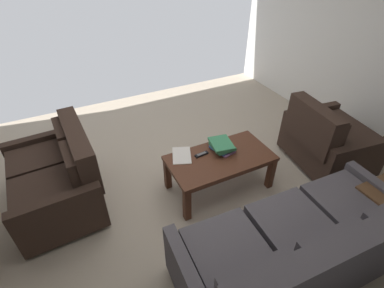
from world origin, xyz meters
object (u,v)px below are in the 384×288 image
object	(u,v)px
armchair_side	(327,140)
loose_magazine	(182,155)
coffee_table	(220,162)
book_stack	(222,146)
tv_remote	(202,154)
loveseat_near	(58,177)
sofa_main	(302,249)

from	to	relation	value
armchair_side	loose_magazine	distance (m)	1.86
coffee_table	book_stack	xyz separation A→B (m)	(-0.08, -0.11, 0.12)
coffee_table	tv_remote	bearing A→B (deg)	-35.34
loveseat_near	armchair_side	distance (m)	3.19
tv_remote	coffee_table	bearing A→B (deg)	144.66
loose_magazine	book_stack	bearing A→B (deg)	-171.80
loveseat_near	tv_remote	size ratio (longest dim) A/B	7.72
armchair_side	loose_magazine	size ratio (longest dim) A/B	3.52
coffee_table	armchair_side	world-z (taller)	armchair_side
coffee_table	loose_magazine	bearing A→B (deg)	-29.90
coffee_table	tv_remote	world-z (taller)	tv_remote
armchair_side	tv_remote	size ratio (longest dim) A/B	6.61
loveseat_near	tv_remote	distance (m)	1.56
sofa_main	loose_magazine	distance (m)	1.52
coffee_table	loose_magazine	distance (m)	0.44
book_stack	loose_magazine	bearing A→B (deg)	-13.60
loveseat_near	book_stack	distance (m)	1.81
book_stack	sofa_main	bearing A→B (deg)	88.51
armchair_side	tv_remote	xyz separation A→B (m)	(1.61, -0.34, 0.09)
loveseat_near	armchair_side	bearing A→B (deg)	166.15
tv_remote	loveseat_near	bearing A→B (deg)	-16.01
loveseat_near	coffee_table	xyz separation A→B (m)	(-1.67, 0.55, 0.01)
sofa_main	tv_remote	xyz separation A→B (m)	(0.22, -1.36, 0.10)
loveseat_near	loose_magazine	bearing A→B (deg)	165.46
sofa_main	coffee_table	distance (m)	1.24
book_stack	tv_remote	xyz separation A→B (m)	(0.25, -0.02, -0.05)
sofa_main	loveseat_near	distance (m)	2.48
loveseat_near	book_stack	bearing A→B (deg)	165.70
loveseat_near	tv_remote	world-z (taller)	loveseat_near
coffee_table	sofa_main	bearing A→B (deg)	92.06
coffee_table	tv_remote	size ratio (longest dim) A/B	7.19
armchair_side	tv_remote	bearing A→B (deg)	-11.80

